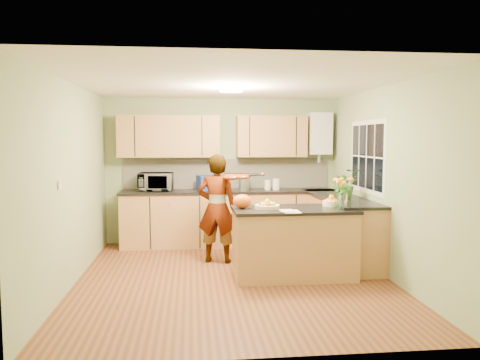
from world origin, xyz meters
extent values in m
plane|color=#573118|center=(0.00, 0.00, 0.00)|extent=(4.50, 4.50, 0.00)
cube|color=white|center=(0.00, 0.00, 2.50)|extent=(4.00, 4.50, 0.02)
cube|color=gray|center=(0.00, 2.25, 1.25)|extent=(4.00, 0.02, 2.50)
cube|color=gray|center=(0.00, -2.25, 1.25)|extent=(4.00, 0.02, 2.50)
cube|color=gray|center=(-2.00, 0.00, 1.25)|extent=(0.02, 4.50, 2.50)
cube|color=gray|center=(2.00, 0.00, 1.25)|extent=(0.02, 4.50, 2.50)
cube|color=#AA7744|center=(0.10, 1.95, 0.45)|extent=(3.60, 0.60, 0.90)
cube|color=black|center=(0.10, 1.94, 0.92)|extent=(3.64, 0.62, 0.04)
cube|color=#AA7744|center=(1.70, 0.85, 0.45)|extent=(0.60, 2.20, 0.90)
cube|color=black|center=(1.69, 0.85, 0.92)|extent=(0.62, 2.24, 0.04)
cube|color=beige|center=(0.10, 2.23, 1.20)|extent=(3.60, 0.02, 0.52)
cube|color=#AA7744|center=(-0.90, 2.08, 1.85)|extent=(1.70, 0.34, 0.70)
cube|color=#AA7744|center=(0.85, 2.08, 1.85)|extent=(1.20, 0.34, 0.70)
cube|color=silver|center=(1.70, 2.09, 1.90)|extent=(0.40, 0.30, 0.72)
cylinder|color=#B0B0B5|center=(1.70, 2.09, 1.50)|extent=(0.06, 0.06, 0.20)
cube|color=silver|center=(1.99, 0.60, 1.55)|extent=(0.01, 1.30, 1.05)
cube|color=black|center=(1.99, 0.60, 1.55)|extent=(0.01, 1.18, 0.92)
cube|color=silver|center=(-1.99, -0.60, 1.30)|extent=(0.02, 0.09, 0.09)
cylinder|color=#FFEABF|center=(0.00, 0.30, 2.46)|extent=(0.30, 0.30, 0.06)
cylinder|color=silver|center=(0.00, 0.30, 2.49)|extent=(0.10, 0.10, 0.02)
cube|color=#AA7744|center=(0.79, 0.00, 0.43)|extent=(1.54, 0.77, 0.87)
cube|color=black|center=(0.79, 0.00, 0.89)|extent=(1.58, 0.81, 0.04)
cylinder|color=#F5E7C4|center=(0.44, 0.00, 0.93)|extent=(0.32, 0.32, 0.05)
cylinder|color=#F5E7C4|center=(1.34, 0.15, 0.94)|extent=(0.24, 0.24, 0.07)
cylinder|color=silver|center=(1.39, -0.18, 1.01)|extent=(0.11, 0.11, 0.21)
ellipsoid|color=orange|center=(0.12, 0.05, 1.00)|extent=(0.27, 0.24, 0.18)
cube|color=white|center=(0.69, -0.30, 0.91)|extent=(0.20, 0.28, 0.01)
imported|color=tan|center=(-0.16, 0.83, 0.80)|extent=(0.66, 0.51, 1.59)
imported|color=silver|center=(-1.13, 1.97, 1.09)|extent=(0.58, 0.42, 0.30)
cube|color=navy|center=(-0.27, 1.97, 1.07)|extent=(0.38, 0.33, 0.25)
cylinder|color=#B0B0B5|center=(0.36, 1.97, 1.06)|extent=(0.18, 0.18, 0.24)
sphere|color=black|center=(0.36, 1.97, 1.23)|extent=(0.09, 0.09, 0.09)
cylinder|color=#F5E7C4|center=(0.77, 1.96, 1.02)|extent=(0.14, 0.14, 0.17)
cylinder|color=silver|center=(0.91, 1.91, 1.03)|extent=(0.13, 0.13, 0.19)
imported|color=#326D24|center=(1.70, 0.62, 1.16)|extent=(0.42, 0.37, 0.44)
camera|label=1|loc=(-0.54, -5.92, 1.80)|focal=35.00mm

